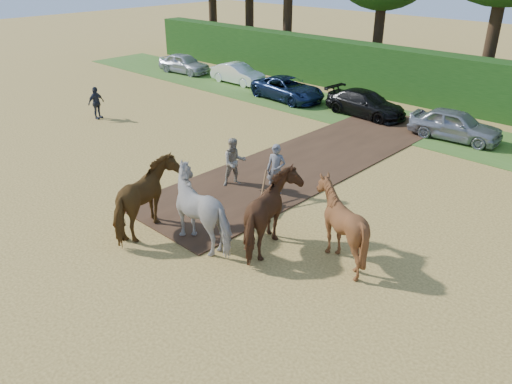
{
  "coord_description": "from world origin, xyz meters",
  "views": [
    {
      "loc": [
        13.6,
        -9.39,
        8.15
      ],
      "look_at": [
        3.95,
        0.75,
        1.4
      ],
      "focal_mm": 35.0,
      "sensor_mm": 36.0,
      "label": 1
    }
  ],
  "objects_px": {
    "spectator_far": "(96,103)",
    "plough_team": "(241,210)",
    "parked_cars": "(387,109)",
    "spectator_near": "(234,162)"
  },
  "relations": [
    {
      "from": "parked_cars",
      "to": "plough_team",
      "type": "bearing_deg",
      "value": -77.3
    },
    {
      "from": "plough_team",
      "to": "parked_cars",
      "type": "height_order",
      "value": "plough_team"
    },
    {
      "from": "spectator_far",
      "to": "plough_team",
      "type": "distance_m",
      "value": 15.21
    },
    {
      "from": "plough_team",
      "to": "parked_cars",
      "type": "distance_m",
      "value": 14.37
    },
    {
      "from": "spectator_near",
      "to": "parked_cars",
      "type": "xyz_separation_m",
      "value": [
        0.06,
        11.15,
        -0.25
      ]
    },
    {
      "from": "spectator_far",
      "to": "plough_team",
      "type": "bearing_deg",
      "value": -114.44
    },
    {
      "from": "spectator_near",
      "to": "plough_team",
      "type": "distance_m",
      "value": 4.31
    },
    {
      "from": "spectator_far",
      "to": "plough_team",
      "type": "height_order",
      "value": "plough_team"
    },
    {
      "from": "spectator_near",
      "to": "plough_team",
      "type": "xyz_separation_m",
      "value": [
        3.22,
        -2.86,
        0.21
      ]
    },
    {
      "from": "plough_team",
      "to": "parked_cars",
      "type": "bearing_deg",
      "value": 102.7
    }
  ]
}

